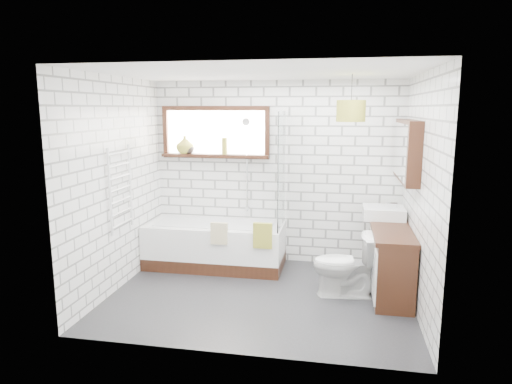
% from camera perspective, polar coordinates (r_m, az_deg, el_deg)
% --- Properties ---
extents(floor, '(3.40, 2.60, 0.01)m').
position_cam_1_polar(floor, '(5.41, 0.43, -12.83)').
color(floor, black).
rests_on(floor, ground).
extents(ceiling, '(3.40, 2.60, 0.01)m').
position_cam_1_polar(ceiling, '(4.98, 0.47, 14.75)').
color(ceiling, white).
rests_on(ceiling, ground).
extents(wall_back, '(3.40, 0.01, 2.50)m').
position_cam_1_polar(wall_back, '(6.32, 2.52, 2.41)').
color(wall_back, white).
rests_on(wall_back, ground).
extents(wall_front, '(3.40, 0.01, 2.50)m').
position_cam_1_polar(wall_front, '(3.79, -3.01, -3.00)').
color(wall_front, white).
rests_on(wall_front, ground).
extents(wall_left, '(0.01, 2.60, 2.50)m').
position_cam_1_polar(wall_left, '(5.59, -17.01, 0.92)').
color(wall_left, white).
rests_on(wall_left, ground).
extents(wall_right, '(0.01, 2.60, 2.50)m').
position_cam_1_polar(wall_right, '(5.04, 19.91, -0.26)').
color(wall_right, white).
rests_on(wall_right, ground).
extents(window, '(1.52, 0.16, 0.68)m').
position_cam_1_polar(window, '(6.39, -5.12, 7.43)').
color(window, black).
rests_on(window, wall_back).
extents(towel_radiator, '(0.06, 0.52, 1.00)m').
position_cam_1_polar(towel_radiator, '(5.58, -16.58, 0.40)').
color(towel_radiator, white).
rests_on(towel_radiator, wall_left).
extents(mirror_cabinet, '(0.16, 1.20, 0.70)m').
position_cam_1_polar(mirror_cabinet, '(5.56, 18.32, 4.95)').
color(mirror_cabinet, black).
rests_on(mirror_cabinet, wall_right).
extents(shower_riser, '(0.02, 0.02, 1.30)m').
position_cam_1_polar(shower_riser, '(6.33, -1.12, 3.35)').
color(shower_riser, silver).
rests_on(shower_riser, wall_back).
extents(bathtub, '(1.84, 0.81, 0.60)m').
position_cam_1_polar(bathtub, '(6.28, -5.08, -6.56)').
color(bathtub, white).
rests_on(bathtub, floor).
extents(shower_screen, '(0.02, 0.72, 1.50)m').
position_cam_1_polar(shower_screen, '(5.88, 3.26, 2.76)').
color(shower_screen, white).
rests_on(shower_screen, bathtub).
extents(towel_green, '(0.23, 0.06, 0.32)m').
position_cam_1_polar(towel_green, '(5.67, 0.85, -5.47)').
color(towel_green, olive).
rests_on(towel_green, bathtub).
extents(towel_beige, '(0.21, 0.05, 0.28)m').
position_cam_1_polar(towel_beige, '(5.79, -4.63, -5.18)').
color(towel_beige, '#C4B388').
rests_on(towel_beige, bathtub).
extents(vanity, '(0.44, 1.35, 0.77)m').
position_cam_1_polar(vanity, '(5.60, 16.45, -8.16)').
color(vanity, black).
rests_on(vanity, floor).
extents(basin, '(0.50, 0.44, 0.15)m').
position_cam_1_polar(basin, '(5.91, 15.66, -2.51)').
color(basin, white).
rests_on(basin, vanity).
extents(tap, '(0.03, 0.03, 0.15)m').
position_cam_1_polar(tap, '(5.92, 17.23, -2.06)').
color(tap, silver).
rests_on(tap, vanity).
extents(toilet, '(0.47, 0.76, 0.74)m').
position_cam_1_polar(toilet, '(5.37, 11.10, -8.92)').
color(toilet, white).
rests_on(toilet, floor).
extents(vase_olive, '(0.29, 0.29, 0.25)m').
position_cam_1_polar(vase_olive, '(6.51, -8.88, 5.69)').
color(vase_olive, olive).
rests_on(vase_olive, window).
extents(vase_dark, '(0.21, 0.21, 0.19)m').
position_cam_1_polar(vase_dark, '(6.50, -8.58, 5.43)').
color(vase_dark, black).
rests_on(vase_dark, window).
extents(bottle, '(0.09, 0.09, 0.23)m').
position_cam_1_polar(bottle, '(6.34, -3.97, 5.57)').
color(bottle, olive).
rests_on(bottle, window).
extents(pendant, '(0.32, 0.32, 0.24)m').
position_cam_1_polar(pendant, '(5.24, 11.78, 9.89)').
color(pendant, olive).
rests_on(pendant, ceiling).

